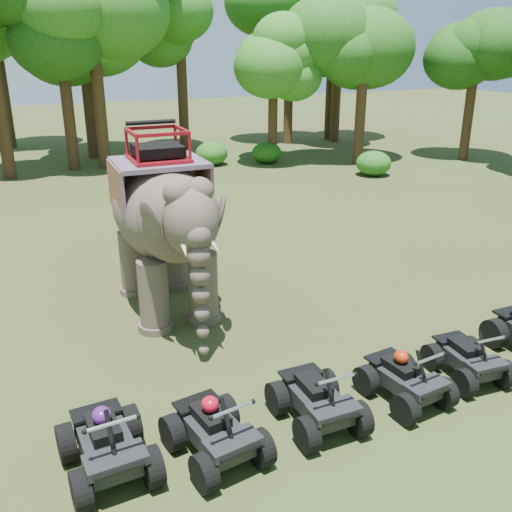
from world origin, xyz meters
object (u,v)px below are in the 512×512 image
at_px(atv_2, 318,392).
at_px(atv_4, 469,352).
at_px(atv_0, 106,436).
at_px(atv_1, 215,423).
at_px(atv_3, 406,372).
at_px(elephant, 163,220).

relative_size(atv_2, atv_4, 1.10).
bearing_deg(atv_4, atv_0, -177.72).
bearing_deg(atv_0, atv_1, -15.37).
distance_m(atv_1, atv_3, 3.73).
height_order(elephant, atv_0, elephant).
distance_m(elephant, atv_4, 7.39).
bearing_deg(atv_2, atv_4, 0.83).
height_order(atv_1, atv_2, atv_1).
relative_size(atv_0, atv_1, 1.05).
xyz_separation_m(atv_3, atv_4, (1.62, 0.11, -0.02)).
distance_m(atv_0, atv_4, 6.99).
bearing_deg(atv_0, atv_2, -7.75).
distance_m(elephant, atv_3, 6.62).
height_order(elephant, atv_3, elephant).
distance_m(atv_3, atv_4, 1.62).
distance_m(atv_1, atv_4, 5.35).
bearing_deg(atv_4, atv_3, -172.04).
distance_m(atv_2, atv_3, 1.82).
height_order(elephant, atv_1, elephant).
xyz_separation_m(atv_1, atv_4, (5.35, 0.13, -0.06)).
bearing_deg(atv_0, atv_3, -6.96).
relative_size(elephant, atv_4, 3.48).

